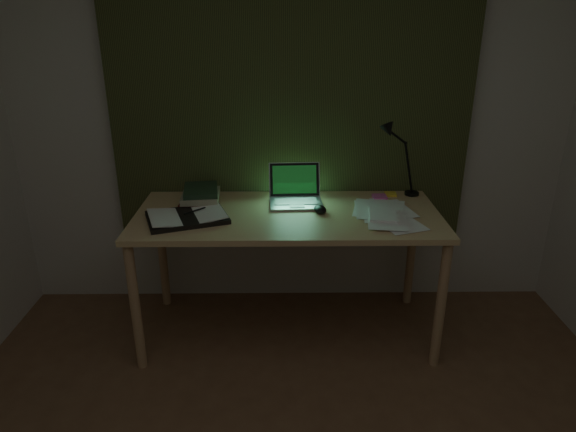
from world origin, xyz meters
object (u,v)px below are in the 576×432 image
laptop (296,187)px  desk_lamp (415,158)px  desk (288,274)px  book_stack (200,195)px  open_textbook (187,216)px  loose_papers (373,215)px

laptop → desk_lamp: size_ratio=0.73×
desk → book_stack: 0.71m
book_stack → desk_lamp: desk_lamp is taller
open_textbook → loose_papers: bearing=-17.6°
book_stack → loose_papers: bearing=-12.6°
loose_papers → desk_lamp: bearing=50.1°
loose_papers → desk_lamp: size_ratio=0.76×
loose_papers → laptop: bearing=156.6°
open_textbook → laptop: bearing=0.5°
laptop → desk_lamp: 0.76m
desk → open_textbook: size_ratio=4.10×
loose_papers → open_textbook: bearing=-178.0°
desk_lamp → laptop: bearing=-178.4°
loose_papers → desk_lamp: desk_lamp is taller
open_textbook → book_stack: 0.26m
laptop → loose_papers: 0.48m
desk → open_textbook: bearing=-170.6°
open_textbook → book_stack: book_stack is taller
desk → desk_lamp: desk_lamp is taller
desk → loose_papers: bearing=-6.6°
desk → desk_lamp: bearing=21.3°
desk → laptop: 0.53m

